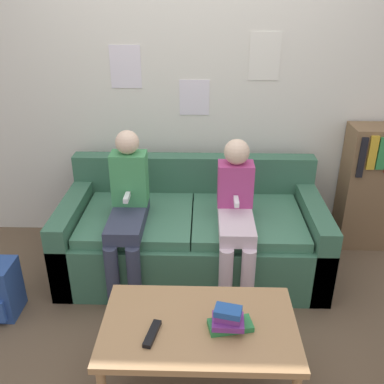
% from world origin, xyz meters
% --- Properties ---
extents(ground_plane, '(10.00, 10.00, 0.00)m').
position_xyz_m(ground_plane, '(0.00, 0.00, 0.00)').
color(ground_plane, brown).
extents(wall_back, '(8.00, 0.06, 2.60)m').
position_xyz_m(wall_back, '(0.00, 1.11, 1.30)').
color(wall_back, silver).
rests_on(wall_back, ground_plane).
extents(couch, '(1.86, 0.90, 0.76)m').
position_xyz_m(couch, '(0.00, 0.56, 0.27)').
color(couch, '#38664C').
rests_on(couch, ground_plane).
extents(coffee_table, '(0.96, 0.58, 0.44)m').
position_xyz_m(coffee_table, '(0.06, -0.56, 0.39)').
color(coffee_table, '#AD7F51').
rests_on(coffee_table, ground_plane).
extents(person_left, '(0.24, 0.60, 1.09)m').
position_xyz_m(person_left, '(-0.43, 0.36, 0.60)').
color(person_left, '#33384C').
rests_on(person_left, ground_plane).
extents(person_right, '(0.24, 0.60, 1.03)m').
position_xyz_m(person_right, '(0.29, 0.35, 0.58)').
color(person_right, silver).
rests_on(person_right, ground_plane).
extents(tv_remote, '(0.08, 0.17, 0.02)m').
position_xyz_m(tv_remote, '(-0.16, -0.65, 0.45)').
color(tv_remote, black).
rests_on(tv_remote, coffee_table).
extents(book_stack, '(0.23, 0.14, 0.13)m').
position_xyz_m(book_stack, '(0.20, -0.59, 0.50)').
color(book_stack, '#2D8442').
rests_on(book_stack, coffee_table).
extents(bookshelf, '(0.39, 0.29, 1.00)m').
position_xyz_m(bookshelf, '(1.37, 0.93, 0.50)').
color(bookshelf, brown).
rests_on(bookshelf, ground_plane).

